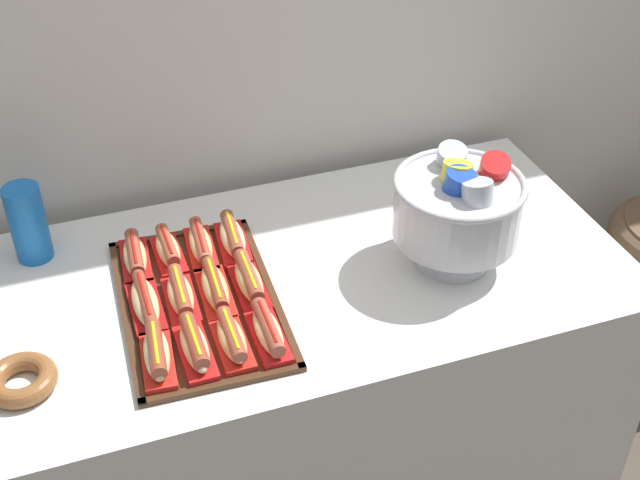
{
  "coord_description": "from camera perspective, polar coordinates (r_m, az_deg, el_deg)",
  "views": [
    {
      "loc": [
        -0.46,
        -1.43,
        1.98
      ],
      "look_at": [
        0.04,
        -0.02,
        0.86
      ],
      "focal_mm": 47.79,
      "sensor_mm": 36.0,
      "label": 1
    }
  ],
  "objects": [
    {
      "name": "hot_dog_10",
      "position": [
        1.97,
        -7.99,
        -0.34
      ],
      "size": [
        0.07,
        0.18,
        0.06
      ],
      "color": "red",
      "rests_on": "serving_tray"
    },
    {
      "name": "hot_dog_1",
      "position": [
        1.71,
        -8.38,
        -7.07
      ],
      "size": [
        0.06,
        0.17,
        0.06
      ],
      "color": "red",
      "rests_on": "serving_tray"
    },
    {
      "name": "hot_dog_5",
      "position": [
        1.84,
        -9.32,
        -3.69
      ],
      "size": [
        0.07,
        0.16,
        0.06
      ],
      "color": "red",
      "rests_on": "serving_tray"
    },
    {
      "name": "donut",
      "position": [
        1.75,
        -19.38,
        -8.82
      ],
      "size": [
        0.14,
        0.14,
        0.04
      ],
      "color": "brown",
      "rests_on": "buffet_table"
    },
    {
      "name": "buffet_table",
      "position": [
        2.18,
        -1.19,
        -9.53
      ],
      "size": [
        1.49,
        0.75,
        0.76
      ],
      "color": "white",
      "rests_on": "ground_plane"
    },
    {
      "name": "hot_dog_9",
      "position": [
        1.97,
        -10.14,
        -0.68
      ],
      "size": [
        0.06,
        0.15,
        0.06
      ],
      "color": "red",
      "rests_on": "serving_tray"
    },
    {
      "name": "hot_dog_4",
      "position": [
        1.84,
        -11.61,
        -4.18
      ],
      "size": [
        0.07,
        0.18,
        0.05
      ],
      "color": "#B21414",
      "rests_on": "serving_tray"
    },
    {
      "name": "hot_dog_0",
      "position": [
        1.71,
        -10.87,
        -7.53
      ],
      "size": [
        0.08,
        0.17,
        0.06
      ],
      "color": "red",
      "rests_on": "serving_tray"
    },
    {
      "name": "hot_dog_2",
      "position": [
        1.72,
        -5.92,
        -6.65
      ],
      "size": [
        0.06,
        0.16,
        0.06
      ],
      "color": "red",
      "rests_on": "serving_tray"
    },
    {
      "name": "hot_dog_11",
      "position": [
        1.98,
        -5.88,
        0.11
      ],
      "size": [
        0.08,
        0.17,
        0.06
      ],
      "color": "red",
      "rests_on": "serving_tray"
    },
    {
      "name": "hot_dog_8",
      "position": [
        1.97,
        -12.28,
        -1.12
      ],
      "size": [
        0.07,
        0.17,
        0.06
      ],
      "color": "red",
      "rests_on": "serving_tray"
    },
    {
      "name": "serving_tray",
      "position": [
        1.86,
        -8.09,
        -4.18
      ],
      "size": [
        0.35,
        0.54,
        0.01
      ],
      "color": "#472B19",
      "rests_on": "buffet_table"
    },
    {
      "name": "hot_dog_7",
      "position": [
        1.85,
        -4.77,
        -2.77
      ],
      "size": [
        0.07,
        0.17,
        0.06
      ],
      "color": "#B21414",
      "rests_on": "serving_tray"
    },
    {
      "name": "hot_dog_3",
      "position": [
        1.73,
        -3.49,
        -6.17
      ],
      "size": [
        0.06,
        0.17,
        0.06
      ],
      "color": "red",
      "rests_on": "serving_tray"
    },
    {
      "name": "cup_stack",
      "position": [
        2.03,
        -18.97,
        1.07
      ],
      "size": [
        0.08,
        0.08,
        0.19
      ],
      "color": "blue",
      "rests_on": "buffet_table"
    },
    {
      "name": "punch_bowl",
      "position": [
        1.9,
        9.26,
        2.28
      ],
      "size": [
        0.29,
        0.29,
        0.27
      ],
      "color": "silver",
      "rests_on": "buffet_table"
    },
    {
      "name": "hot_dog_6",
      "position": [
        1.85,
        -7.03,
        -3.27
      ],
      "size": [
        0.07,
        0.18,
        0.06
      ],
      "color": "red",
      "rests_on": "serving_tray"
    }
  ]
}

